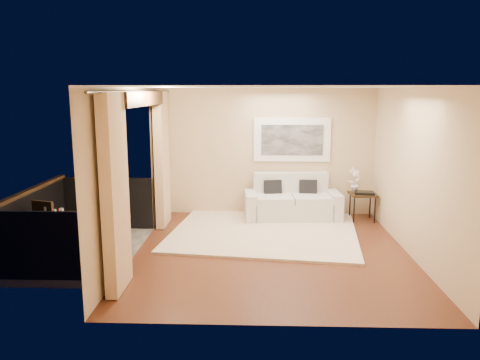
{
  "coord_description": "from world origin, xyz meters",
  "views": [
    {
      "loc": [
        -0.27,
        -7.45,
        2.65
      ],
      "look_at": [
        -0.56,
        0.87,
        1.05
      ],
      "focal_mm": 35.0,
      "sensor_mm": 36.0,
      "label": 1
    }
  ],
  "objects_px": {
    "side_table": "(363,196)",
    "balcony_chair_far": "(117,215)",
    "bistro_table": "(51,220)",
    "sofa": "(292,203)",
    "orchid": "(355,180)",
    "balcony_chair_near": "(40,227)",
    "ice_bucket": "(46,208)"
  },
  "relations": [
    {
      "from": "balcony_chair_far",
      "to": "sofa",
      "type": "bearing_deg",
      "value": -160.5
    },
    {
      "from": "sofa",
      "to": "bistro_table",
      "type": "height_order",
      "value": "sofa"
    },
    {
      "from": "bistro_table",
      "to": "ice_bucket",
      "type": "xyz_separation_m",
      "value": [
        -0.11,
        0.07,
        0.18
      ]
    },
    {
      "from": "bistro_table",
      "to": "ice_bucket",
      "type": "relative_size",
      "value": 3.39
    },
    {
      "from": "side_table",
      "to": "bistro_table",
      "type": "height_order",
      "value": "bistro_table"
    },
    {
      "from": "orchid",
      "to": "bistro_table",
      "type": "xyz_separation_m",
      "value": [
        -5.33,
        -2.43,
        -0.24
      ]
    },
    {
      "from": "bistro_table",
      "to": "balcony_chair_far",
      "type": "bearing_deg",
      "value": 31.27
    },
    {
      "from": "side_table",
      "to": "balcony_chair_far",
      "type": "xyz_separation_m",
      "value": [
        -4.58,
        -1.76,
        0.03
      ]
    },
    {
      "from": "side_table",
      "to": "bistro_table",
      "type": "bearing_deg",
      "value": -157.16
    },
    {
      "from": "sofa",
      "to": "ice_bucket",
      "type": "xyz_separation_m",
      "value": [
        -4.15,
        -2.33,
        0.45
      ]
    },
    {
      "from": "bistro_table",
      "to": "ice_bucket",
      "type": "bearing_deg",
      "value": 147.02
    },
    {
      "from": "balcony_chair_far",
      "to": "ice_bucket",
      "type": "xyz_separation_m",
      "value": [
        -1.01,
        -0.47,
        0.23
      ]
    },
    {
      "from": "bistro_table",
      "to": "balcony_chair_far",
      "type": "height_order",
      "value": "balcony_chair_far"
    },
    {
      "from": "side_table",
      "to": "orchid",
      "type": "bearing_deg",
      "value": 141.57
    },
    {
      "from": "sofa",
      "to": "balcony_chair_far",
      "type": "height_order",
      "value": "balcony_chair_far"
    },
    {
      "from": "sofa",
      "to": "bistro_table",
      "type": "xyz_separation_m",
      "value": [
        -4.04,
        -2.4,
        0.26
      ]
    },
    {
      "from": "sofa",
      "to": "balcony_chair_near",
      "type": "distance_m",
      "value": 4.89
    },
    {
      "from": "sofa",
      "to": "ice_bucket",
      "type": "relative_size",
      "value": 10.04
    },
    {
      "from": "orchid",
      "to": "ice_bucket",
      "type": "relative_size",
      "value": 2.6
    },
    {
      "from": "balcony_chair_far",
      "to": "balcony_chair_near",
      "type": "distance_m",
      "value": 1.24
    },
    {
      "from": "orchid",
      "to": "bistro_table",
      "type": "bearing_deg",
      "value": -155.5
    },
    {
      "from": "balcony_chair_far",
      "to": "balcony_chair_near",
      "type": "bearing_deg",
      "value": 24.12
    },
    {
      "from": "sofa",
      "to": "side_table",
      "type": "bearing_deg",
      "value": -7.47
    },
    {
      "from": "bistro_table",
      "to": "ice_bucket",
      "type": "height_order",
      "value": "ice_bucket"
    },
    {
      "from": "bistro_table",
      "to": "sofa",
      "type": "bearing_deg",
      "value": 30.71
    },
    {
      "from": "orchid",
      "to": "balcony_chair_far",
      "type": "xyz_separation_m",
      "value": [
        -4.43,
        -1.88,
        -0.29
      ]
    },
    {
      "from": "sofa",
      "to": "balcony_chair_far",
      "type": "bearing_deg",
      "value": -153.34
    },
    {
      "from": "balcony_chair_far",
      "to": "side_table",
      "type": "bearing_deg",
      "value": -170.01
    },
    {
      "from": "side_table",
      "to": "orchid",
      "type": "relative_size",
      "value": 1.1
    },
    {
      "from": "ice_bucket",
      "to": "balcony_chair_near",
      "type": "bearing_deg",
      "value": -90.87
    },
    {
      "from": "orchid",
      "to": "balcony_chair_near",
      "type": "bearing_deg",
      "value": -154.49
    },
    {
      "from": "bistro_table",
      "to": "side_table",
      "type": "bearing_deg",
      "value": 22.84
    }
  ]
}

